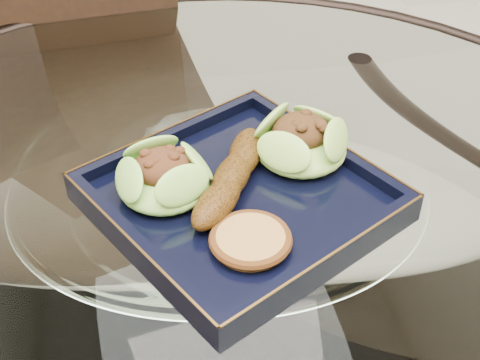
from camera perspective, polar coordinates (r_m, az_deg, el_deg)
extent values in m
cylinder|color=white|center=(0.73, -1.79, -2.88)|extent=(1.10, 1.10, 0.01)
torus|color=black|center=(0.73, -1.79, -2.88)|extent=(1.13, 1.13, 0.02)
cylinder|color=black|center=(1.25, 8.19, -5.38)|extent=(0.04, 0.04, 0.75)
cylinder|color=black|center=(1.20, -18.02, -9.95)|extent=(0.04, 0.04, 0.75)
cube|color=black|center=(1.13, -13.21, -3.05)|extent=(0.46, 0.46, 0.04)
cube|color=black|center=(1.15, -16.42, 14.53)|extent=(0.43, 0.04, 0.49)
cylinder|color=black|center=(1.46, -4.97, -4.46)|extent=(0.03, 0.03, 0.48)
cube|color=black|center=(0.72, 0.00, -1.86)|extent=(0.36, 0.36, 0.02)
ellipsoid|color=#5BA02E|center=(0.71, -6.48, 0.10)|extent=(0.11, 0.11, 0.04)
ellipsoid|color=#598C28|center=(0.75, 5.23, 3.12)|extent=(0.14, 0.14, 0.04)
ellipsoid|color=#5B3409|center=(0.71, -0.71, 0.31)|extent=(0.12, 0.16, 0.03)
cylinder|color=#BB8D3E|center=(0.65, 0.91, -5.21)|extent=(0.09, 0.09, 0.01)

